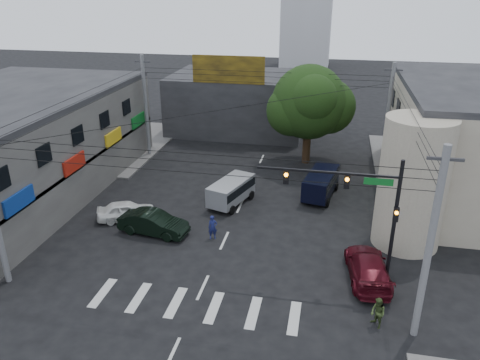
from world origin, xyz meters
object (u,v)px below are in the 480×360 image
(utility_pole_far_left, at_px, (146,107))
(pedestrian_olive, at_px, (378,313))
(traffic_gantry, at_px, (362,202))
(white_compact, at_px, (126,211))
(navy_van, at_px, (321,185))
(street_tree, at_px, (309,102))
(traffic_officer, at_px, (213,227))
(silver_minivan, at_px, (231,192))
(dark_sedan, at_px, (154,223))
(maroon_sedan, at_px, (368,267))
(utility_pole_far_right, at_px, (387,119))
(utility_pole_near_right, at_px, (429,248))

(utility_pole_far_left, height_order, pedestrian_olive, utility_pole_far_left)
(traffic_gantry, distance_m, white_compact, 16.21)
(traffic_gantry, distance_m, pedestrian_olive, 5.33)
(navy_van, height_order, pedestrian_olive, navy_van)
(traffic_gantry, bearing_deg, utility_pole_far_left, 137.14)
(street_tree, relative_size, traffic_gantry, 1.21)
(white_compact, bearing_deg, utility_pole_far_left, -9.07)
(street_tree, distance_m, utility_pole_far_left, 14.56)
(traffic_gantry, distance_m, traffic_officer, 10.00)
(silver_minivan, relative_size, pedestrian_olive, 2.93)
(utility_pole_far_left, xyz_separation_m, white_compact, (3.31, -12.53, -3.94))
(navy_van, bearing_deg, traffic_gantry, -157.66)
(traffic_officer, relative_size, pedestrian_olive, 1.02)
(dark_sedan, height_order, navy_van, navy_van)
(dark_sedan, xyz_separation_m, maroon_sedan, (13.22, -2.44, -0.01))
(utility_pole_far_left, relative_size, silver_minivan, 2.03)
(utility_pole_far_left, xyz_separation_m, dark_sedan, (5.85, -14.00, -3.86))
(silver_minivan, bearing_deg, white_compact, 138.16)
(street_tree, height_order, traffic_gantry, street_tree)
(street_tree, bearing_deg, utility_pole_far_right, -8.75)
(navy_van, relative_size, pedestrian_olive, 3.22)
(traffic_gantry, relative_size, traffic_officer, 4.59)
(utility_pole_near_right, distance_m, dark_sedan, 16.93)
(street_tree, height_order, utility_pole_near_right, utility_pole_near_right)
(dark_sedan, bearing_deg, maroon_sedan, -92.65)
(traffic_gantry, height_order, navy_van, traffic_gantry)
(dark_sedan, bearing_deg, silver_minivan, -28.93)
(street_tree, xyz_separation_m, navy_van, (1.60, -7.09, -4.53))
(dark_sedan, distance_m, navy_van, 12.94)
(utility_pole_far_right, xyz_separation_m, navy_van, (-4.90, -6.09, -3.66))
(utility_pole_far_left, height_order, white_compact, utility_pole_far_left)
(pedestrian_olive, bearing_deg, silver_minivan, -176.24)
(utility_pole_near_right, height_order, utility_pole_far_left, same)
(navy_van, bearing_deg, pedestrian_olive, -156.37)
(navy_van, bearing_deg, street_tree, 23.46)
(white_compact, height_order, navy_van, navy_van)
(silver_minivan, bearing_deg, utility_pole_far_left, 66.02)
(utility_pole_near_right, distance_m, traffic_officer, 13.62)
(traffic_gantry, height_order, maroon_sedan, traffic_gantry)
(maroon_sedan, bearing_deg, dark_sedan, -17.17)
(traffic_officer, bearing_deg, utility_pole_far_left, 101.79)
(utility_pole_far_left, height_order, navy_van, utility_pole_far_left)
(utility_pole_far_left, bearing_deg, pedestrian_olive, -46.41)
(traffic_gantry, height_order, traffic_officer, traffic_gantry)
(traffic_gantry, distance_m, utility_pole_far_right, 17.21)
(traffic_gantry, height_order, silver_minivan, traffic_gantry)
(utility_pole_far_left, xyz_separation_m, silver_minivan, (9.79, -8.73, -3.70))
(dark_sedan, xyz_separation_m, traffic_officer, (3.88, 0.13, 0.04))
(street_tree, bearing_deg, pedestrian_olive, -77.22)
(street_tree, relative_size, pedestrian_olive, 5.64)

